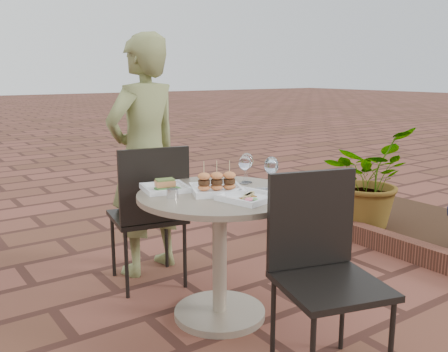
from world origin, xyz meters
TOP-DOWN VIEW (x-y plane):
  - ground at (0.00, 0.00)m, footprint 60.00×60.00m
  - cafe_table at (-0.07, 0.20)m, footprint 0.90×0.90m
  - chair_far at (-0.20, 0.78)m, footprint 0.51×0.51m
  - chair_near at (0.03, -0.48)m, footprint 0.54×0.54m
  - diner at (-0.09, 1.06)m, footprint 0.67×0.53m
  - plate_salmon at (-0.28, 0.41)m, footprint 0.28×0.28m
  - plate_sliders at (-0.07, 0.21)m, footprint 0.36×0.36m
  - plate_tuna at (-0.03, -0.01)m, footprint 0.30×0.30m
  - wine_glass_right at (0.21, 0.09)m, footprint 0.08×0.08m
  - wine_glass_mid at (0.19, 0.30)m, footprint 0.07×0.07m
  - wine_glass_far at (0.21, 0.32)m, footprint 0.08×0.08m
  - steel_ramekin at (-0.33, 0.25)m, footprint 0.08×0.08m
  - cutlery_set at (0.21, 0.07)m, footprint 0.17×0.23m
  - planter_curb at (1.60, 0.30)m, footprint 0.12×3.00m
  - mulch_bed at (2.30, 0.30)m, footprint 1.30×3.00m
  - potted_plant_a at (1.85, 0.74)m, footprint 0.95×0.89m

SIDE VIEW (x-z plane):
  - ground at x=0.00m, z-range 0.00..0.00m
  - mulch_bed at x=2.30m, z-range 0.00..0.06m
  - planter_curb at x=1.60m, z-range 0.00..0.15m
  - cafe_table at x=-0.07m, z-range 0.12..0.85m
  - potted_plant_a at x=1.85m, z-range 0.06..0.91m
  - chair_far at x=-0.20m, z-range 0.08..1.01m
  - chair_near at x=0.03m, z-range 0.08..1.01m
  - cutlery_set at x=0.21m, z-range 0.73..0.73m
  - plate_tuna at x=-0.03m, z-range 0.73..0.76m
  - plate_salmon at x=-0.28m, z-range 0.72..0.78m
  - steel_ramekin at x=-0.33m, z-range 0.73..0.78m
  - plate_sliders at x=-0.07m, z-range 0.68..0.86m
  - diner at x=-0.09m, z-range 0.00..1.63m
  - wine_glass_mid at x=0.19m, z-range 0.76..0.93m
  - wine_glass_far at x=0.21m, z-range 0.77..0.95m
  - wine_glass_right at x=0.21m, z-range 0.77..0.96m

